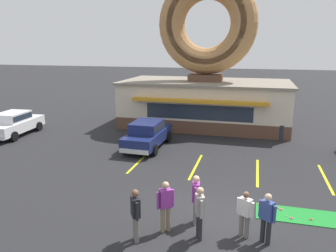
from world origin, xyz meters
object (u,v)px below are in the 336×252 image
golf_ball (286,216)px  trash_bin (281,132)px  pedestrian_blue_sweater_man (245,212)px  pedestrian_hooded_kid (166,204)px  pedestrian_clipboard_woman (136,213)px  car_navy (147,133)px  pedestrian_leather_jacket_man (200,211)px  car_white (14,123)px  pedestrian_beanie_man (267,216)px  pedestrian_crossing_woman (196,197)px

golf_ball → trash_bin: trash_bin is taller
pedestrian_blue_sweater_man → pedestrian_hooded_kid: (-2.48, -0.33, 0.12)m
golf_ball → pedestrian_blue_sweater_man: 2.31m
golf_ball → pedestrian_clipboard_woman: pedestrian_clipboard_woman is taller
car_navy → pedestrian_hooded_kid: size_ratio=2.66×
pedestrian_leather_jacket_man → car_white: bearing=147.7°
pedestrian_beanie_man → pedestrian_crossing_woman: (-2.28, 0.61, 0.06)m
golf_ball → car_navy: size_ratio=0.01×
car_navy → pedestrian_beanie_man: bearing=-51.8°
pedestrian_blue_sweater_man → pedestrian_leather_jacket_man: 1.44m
car_white → trash_bin: 17.68m
pedestrian_blue_sweater_man → trash_bin: bearing=81.2°
golf_ball → pedestrian_hooded_kid: size_ratio=0.02×
pedestrian_clipboard_woman → pedestrian_crossing_woman: pedestrian_crossing_woman is taller
golf_ball → trash_bin: bearing=87.5°
pedestrian_crossing_woman → trash_bin: bearing=73.2°
car_navy → car_white: 9.53m
pedestrian_leather_jacket_man → pedestrian_crossing_woman: (-0.28, 0.90, -0.01)m
car_white → pedestrian_hooded_kid: size_ratio=2.70×
pedestrian_beanie_man → pedestrian_hooded_kid: bearing=-177.5°
car_navy → pedestrian_beanie_man: pedestrian_beanie_man is taller
pedestrian_crossing_woman → trash_bin: (3.49, 11.59, -0.46)m
golf_ball → car_navy: bearing=138.4°
car_navy → trash_bin: car_navy is taller
car_white → pedestrian_leather_jacket_man: (14.10, -8.91, 0.10)m
golf_ball → pedestrian_leather_jacket_man: pedestrian_leather_jacket_man is taller
pedestrian_blue_sweater_man → pedestrian_leather_jacket_man: (-1.35, -0.48, 0.12)m
car_navy → car_white: same height
car_white → pedestrian_hooded_kid: (12.97, -8.75, 0.09)m
trash_bin → pedestrian_beanie_man: bearing=-95.7°
pedestrian_blue_sweater_man → pedestrian_hooded_kid: bearing=-172.5°
pedestrian_leather_jacket_man → pedestrian_beanie_man: size_ratio=1.06×
pedestrian_blue_sweater_man → pedestrian_clipboard_woman: bearing=-161.4°
golf_ball → pedestrian_beanie_man: (-0.76, -1.84, 0.86)m
car_navy → trash_bin: (7.79, 3.85, -0.37)m
car_navy → trash_bin: 8.70m
pedestrian_clipboard_woman → trash_bin: pedestrian_clipboard_woman is taller
golf_ball → pedestrian_leather_jacket_man: 3.60m
car_white → pedestrian_blue_sweater_man: bearing=-28.6°
car_navy → pedestrian_leather_jacket_man: bearing=-62.1°
golf_ball → pedestrian_hooded_kid: (-3.89, -1.97, 0.91)m
pedestrian_leather_jacket_man → pedestrian_clipboard_woman: pedestrian_leather_jacket_man is taller
car_white → pedestrian_leather_jacket_man: pedestrian_leather_jacket_man is taller
trash_bin → pedestrian_blue_sweater_man: bearing=-98.8°
golf_ball → pedestrian_crossing_woman: size_ratio=0.02×
pedestrian_hooded_kid → trash_bin: size_ratio=1.77×
car_navy → pedestrian_crossing_woman: bearing=-60.9°
car_white → pedestrian_crossing_woman: size_ratio=2.70×
pedestrian_crossing_woman → car_white: bearing=149.9°
pedestrian_leather_jacket_man → car_navy: bearing=117.9°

